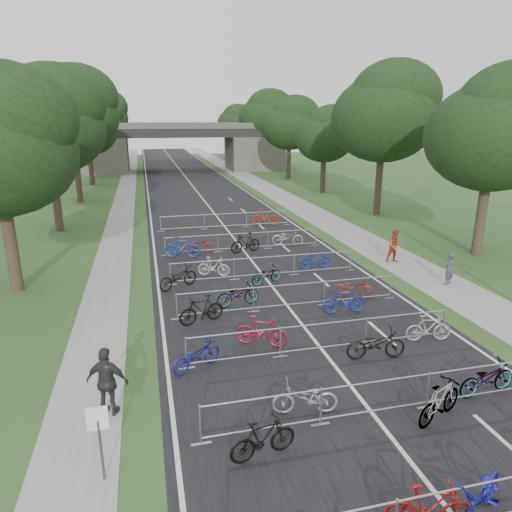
{
  "coord_description": "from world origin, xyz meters",
  "views": [
    {
      "loc": [
        -5.51,
        -5.7,
        7.56
      ],
      "look_at": [
        -0.41,
        15.13,
        1.1
      ],
      "focal_mm": 32.0,
      "sensor_mm": 36.0,
      "label": 1
    }
  ],
  "objects_px": {
    "pedestrian_c": "(108,382)",
    "pedestrian_b": "(395,246)",
    "overpass_bridge": "(180,147)",
    "bike_2": "(482,500)",
    "bike_1": "(429,508)",
    "pedestrian_a": "(449,269)",
    "park_sign": "(99,430)"
  },
  "relations": [
    {
      "from": "pedestrian_c",
      "to": "pedestrian_b",
      "type": "bearing_deg",
      "value": -123.81
    },
    {
      "from": "overpass_bridge",
      "to": "bike_2",
      "type": "distance_m",
      "value": 64.98
    },
    {
      "from": "overpass_bridge",
      "to": "pedestrian_b",
      "type": "relative_size",
      "value": 17.3
    },
    {
      "from": "pedestrian_c",
      "to": "bike_1",
      "type": "bearing_deg",
      "value": 159.81
    },
    {
      "from": "pedestrian_c",
      "to": "pedestrian_a",
      "type": "bearing_deg",
      "value": -135.99
    },
    {
      "from": "park_sign",
      "to": "pedestrian_b",
      "type": "relative_size",
      "value": 1.02
    },
    {
      "from": "overpass_bridge",
      "to": "pedestrian_c",
      "type": "height_order",
      "value": "overpass_bridge"
    },
    {
      "from": "park_sign",
      "to": "pedestrian_a",
      "type": "relative_size",
      "value": 1.16
    },
    {
      "from": "overpass_bridge",
      "to": "pedestrian_a",
      "type": "height_order",
      "value": "overpass_bridge"
    },
    {
      "from": "park_sign",
      "to": "bike_2",
      "type": "relative_size",
      "value": 0.87
    },
    {
      "from": "bike_2",
      "to": "pedestrian_c",
      "type": "height_order",
      "value": "pedestrian_c"
    },
    {
      "from": "bike_2",
      "to": "pedestrian_c",
      "type": "distance_m",
      "value": 8.92
    },
    {
      "from": "bike_1",
      "to": "bike_2",
      "type": "relative_size",
      "value": 0.84
    },
    {
      "from": "overpass_bridge",
      "to": "park_sign",
      "type": "bearing_deg",
      "value": -96.26
    },
    {
      "from": "overpass_bridge",
      "to": "bike_2",
      "type": "relative_size",
      "value": 14.75
    },
    {
      "from": "bike_1",
      "to": "pedestrian_c",
      "type": "xyz_separation_m",
      "value": [
        -6.09,
        5.2,
        0.43
      ]
    },
    {
      "from": "bike_2",
      "to": "bike_1",
      "type": "bearing_deg",
      "value": -127.46
    },
    {
      "from": "bike_1",
      "to": "bike_2",
      "type": "bearing_deg",
      "value": -81.16
    },
    {
      "from": "bike_2",
      "to": "pedestrian_b",
      "type": "bearing_deg",
      "value": 122.56
    },
    {
      "from": "overpass_bridge",
      "to": "bike_2",
      "type": "xyz_separation_m",
      "value": [
        0.37,
        -64.91,
        -2.98
      ]
    },
    {
      "from": "overpass_bridge",
      "to": "pedestrian_a",
      "type": "relative_size",
      "value": 19.72
    },
    {
      "from": "pedestrian_c",
      "to": "overpass_bridge",
      "type": "bearing_deg",
      "value": -76.18
    },
    {
      "from": "pedestrian_a",
      "to": "pedestrian_c",
      "type": "height_order",
      "value": "pedestrian_c"
    },
    {
      "from": "bike_1",
      "to": "overpass_bridge",
      "type": "bearing_deg",
      "value": 12.86
    },
    {
      "from": "park_sign",
      "to": "pedestrian_b",
      "type": "bearing_deg",
      "value": 41.63
    },
    {
      "from": "park_sign",
      "to": "bike_2",
      "type": "bearing_deg",
      "value": -22.12
    },
    {
      "from": "park_sign",
      "to": "bike_1",
      "type": "distance_m",
      "value": 6.75
    },
    {
      "from": "bike_2",
      "to": "pedestrian_a",
      "type": "bearing_deg",
      "value": 113.81
    },
    {
      "from": "park_sign",
      "to": "bike_2",
      "type": "distance_m",
      "value": 7.77
    },
    {
      "from": "pedestrian_b",
      "to": "pedestrian_c",
      "type": "bearing_deg",
      "value": -137.68
    },
    {
      "from": "bike_1",
      "to": "pedestrian_b",
      "type": "distance_m",
      "value": 17.64
    },
    {
      "from": "overpass_bridge",
      "to": "pedestrian_b",
      "type": "xyz_separation_m",
      "value": [
        7.55,
        -49.25,
        -2.64
      ]
    }
  ]
}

